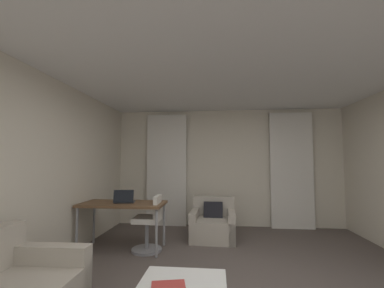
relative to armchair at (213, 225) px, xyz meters
The scene contains 10 objects.
wall_window 1.47m from the armchair, 72.37° to the left, with size 5.12×0.06×2.60m.
wall_left 3.19m from the armchair, 137.34° to the right, with size 0.06×6.12×2.60m.
ceiling 3.15m from the armchair, 81.25° to the right, with size 5.12×6.12×0.06m, color white.
curtain_left_panel 1.69m from the armchair, 141.03° to the left, with size 0.90×0.06×2.50m.
curtain_right_panel 2.14m from the armchair, 26.93° to the left, with size 0.90×0.06×2.50m.
armchair is the anchor object (origin of this frame).
desk 1.69m from the armchair, 154.06° to the right, with size 1.37×0.65×0.75m.
desk_chair 1.26m from the armchair, 144.03° to the right, with size 0.48×0.48×0.88m.
laptop 1.70m from the armchair, 153.16° to the right, with size 0.36×0.29×0.22m.
magazine_open 2.67m from the armchair, 97.09° to the right, with size 0.32×0.25×0.01m.
Camera 1 is at (-0.24, -2.70, 1.44)m, focal length 23.30 mm.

